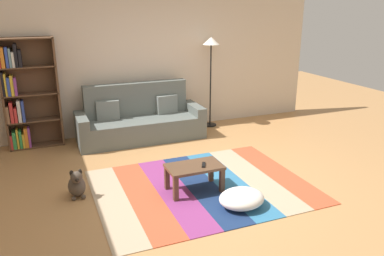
{
  "coord_description": "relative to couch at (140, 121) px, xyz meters",
  "views": [
    {
      "loc": [
        -2.04,
        -4.55,
        2.38
      ],
      "look_at": [
        -0.04,
        0.37,
        0.65
      ],
      "focal_mm": 35.9,
      "sensor_mm": 36.0,
      "label": 1
    }
  ],
  "objects": [
    {
      "name": "dog",
      "position": [
        -1.34,
        -1.88,
        -0.18
      ],
      "size": [
        0.22,
        0.35,
        0.4
      ],
      "color": "#473D33",
      "rests_on": "ground_plane"
    },
    {
      "name": "coffee_table",
      "position": [
        0.12,
        -2.32,
        -0.04
      ],
      "size": [
        0.72,
        0.42,
        0.36
      ],
      "color": "#513826",
      "rests_on": "rug"
    },
    {
      "name": "bookshelf",
      "position": [
        -1.9,
        0.29,
        0.58
      ],
      "size": [
        0.9,
        0.28,
        1.86
      ],
      "color": "brown",
      "rests_on": "ground_plane"
    },
    {
      "name": "rug",
      "position": [
        0.26,
        -2.25,
        -0.33
      ],
      "size": [
        2.83,
        2.18,
        0.01
      ],
      "color": "tan",
      "rests_on": "ground_plane"
    },
    {
      "name": "standing_lamp",
      "position": [
        1.51,
        0.23,
        1.14
      ],
      "size": [
        0.32,
        0.32,
        1.77
      ],
      "color": "black",
      "rests_on": "ground_plane"
    },
    {
      "name": "back_wall",
      "position": [
        0.4,
        0.53,
        1.01
      ],
      "size": [
        6.8,
        0.1,
        2.7
      ],
      "primitive_type": "cube",
      "color": "beige",
      "rests_on": "ground_plane"
    },
    {
      "name": "pouf",
      "position": [
        0.48,
        -2.94,
        -0.21
      ],
      "size": [
        0.57,
        0.47,
        0.22
      ],
      "primitive_type": "ellipsoid",
      "color": "white",
      "rests_on": "rug"
    },
    {
      "name": "couch",
      "position": [
        0.0,
        0.0,
        0.0
      ],
      "size": [
        2.26,
        0.8,
        1.0
      ],
      "color": "#59605B",
      "rests_on": "ground_plane"
    },
    {
      "name": "ground_plane",
      "position": [
        0.4,
        -2.02,
        -0.34
      ],
      "size": [
        14.0,
        14.0,
        0.0
      ],
      "primitive_type": "plane",
      "color": "#B27F4C"
    },
    {
      "name": "tv_remote",
      "position": [
        0.23,
        -2.36,
        0.04
      ],
      "size": [
        0.11,
        0.15,
        0.02
      ],
      "primitive_type": "cube",
      "rotation": [
        0.0,
        0.0,
        -0.46
      ],
      "color": "black",
      "rests_on": "coffee_table"
    }
  ]
}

